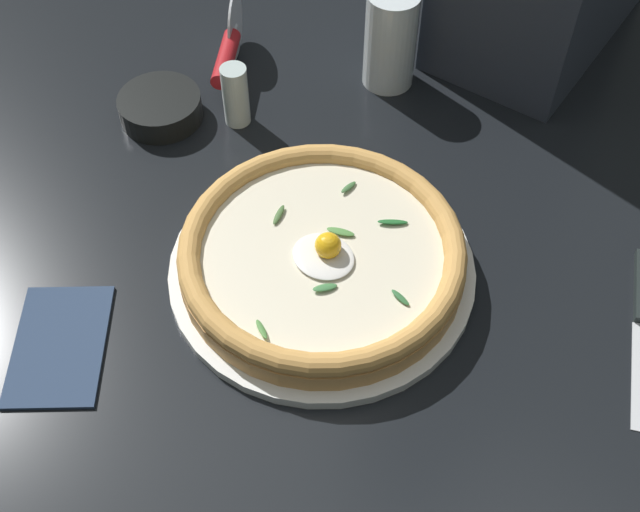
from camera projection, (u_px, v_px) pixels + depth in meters
name	position (u px, v px, depth m)	size (l,w,h in m)	color
ground_plane	(300.00, 267.00, 0.88)	(2.40, 2.40, 0.03)	black
pizza_plate	(320.00, 271.00, 0.85)	(0.32, 0.32, 0.01)	white
pizza	(320.00, 256.00, 0.83)	(0.30, 0.30, 0.05)	tan
side_bowl	(160.00, 107.00, 0.99)	(0.10, 0.10, 0.03)	black
pizza_cutter	(229.00, 47.00, 1.02)	(0.10, 0.14, 0.09)	silver
drinking_glass	(390.00, 46.00, 1.00)	(0.07, 0.07, 0.13)	silver
folded_napkin	(59.00, 344.00, 0.79)	(0.14, 0.09, 0.01)	navy
pepper_shaker	(236.00, 95.00, 0.97)	(0.03, 0.03, 0.08)	silver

